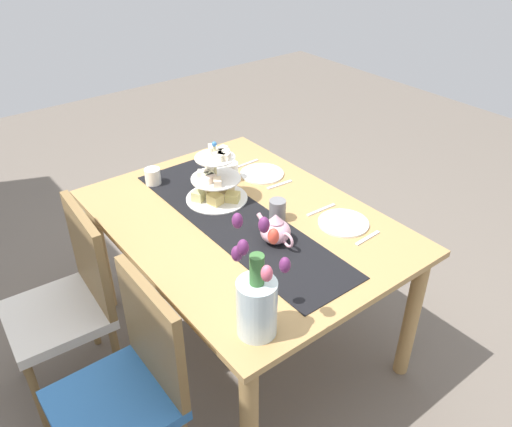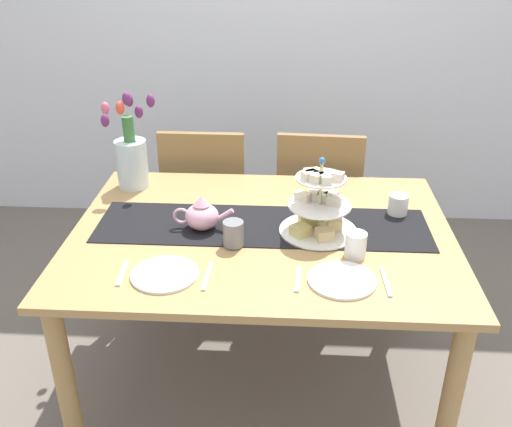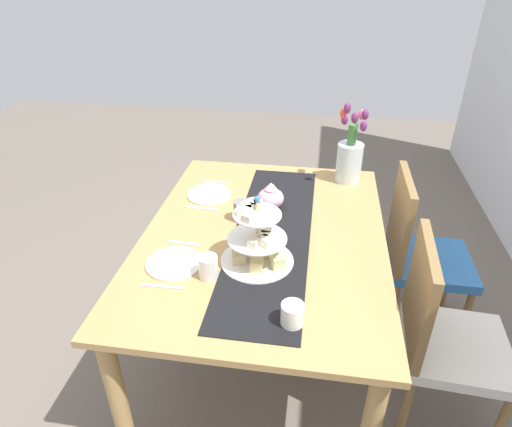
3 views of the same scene
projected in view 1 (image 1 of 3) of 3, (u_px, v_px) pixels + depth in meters
The scene contains 17 objects.
ground_plane at pixel (245, 334), 2.77m from camera, with size 8.00×8.00×0.00m, color #6B6056.
dining_table at pixel (243, 236), 2.42m from camera, with size 1.47×1.08×0.75m.
chair_left at pixel (129, 383), 1.88m from camera, with size 0.42×0.42×0.91m.
chair_right at pixel (70, 297), 2.27m from camera, with size 0.44×0.44×0.91m.
table_runner at pixel (237, 221), 2.34m from camera, with size 1.30×0.34×0.00m, color black.
tiered_cake_stand at pixel (216, 182), 2.45m from camera, with size 0.30×0.30×0.30m.
teapot at pixel (276, 231), 2.18m from camera, with size 0.24×0.13×0.14m.
tulip_vase at pixel (257, 300), 1.69m from camera, with size 0.25×0.15×0.44m.
cream_jug at pixel (153, 177), 2.61m from camera, with size 0.08×0.08×0.09m, color white.
dinner_plate_left at pixel (343, 223), 2.32m from camera, with size 0.23×0.23×0.01m, color white.
fork_left at pixel (368, 238), 2.23m from camera, with size 0.02×0.15×0.01m, color silver.
knife_left at pixel (321, 210), 2.42m from camera, with size 0.01×0.17×0.01m, color silver.
dinner_plate_right at pixel (262, 174), 2.72m from camera, with size 0.23×0.23×0.01m, color white.
fork_right at pixel (280, 185), 2.62m from camera, with size 0.02×0.15×0.01m, color silver.
knife_right at pixel (246, 164), 2.82m from camera, with size 0.01×0.17×0.01m, color silver.
mug_grey at pixel (277, 210), 2.33m from camera, with size 0.08×0.08×0.10m, color slate.
mug_white_text at pixel (231, 171), 2.65m from camera, with size 0.08×0.08×0.10m, color white.
Camera 1 is at (-1.60, 1.16, 2.04)m, focal length 36.04 mm.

